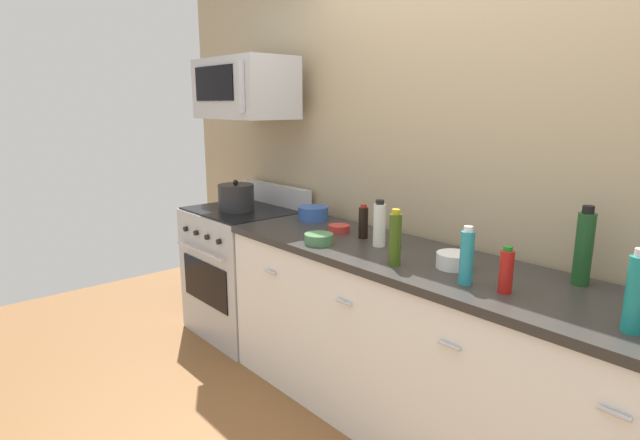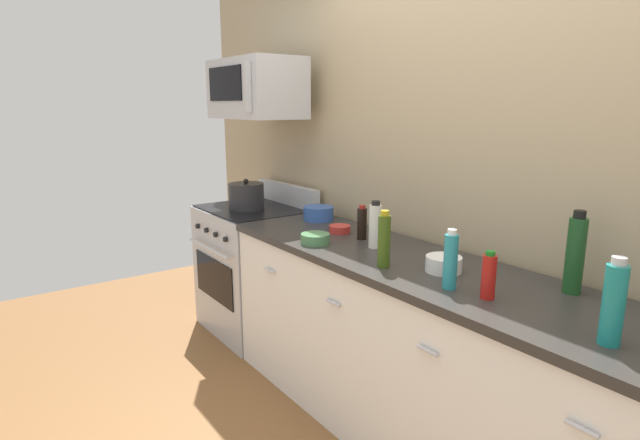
% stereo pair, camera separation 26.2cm
% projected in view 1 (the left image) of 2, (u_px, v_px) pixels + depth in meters
% --- Properties ---
extents(ground_plane, '(6.82, 6.82, 0.00)m').
position_uv_depth(ground_plane, '(429.00, 437.00, 2.59)').
color(ground_plane, brown).
extents(back_wall, '(5.69, 0.10, 2.70)m').
position_uv_depth(back_wall, '(492.00, 165.00, 2.55)').
color(back_wall, tan).
rests_on(back_wall, ground_plane).
extents(counter_unit, '(2.60, 0.66, 0.92)m').
position_uv_depth(counter_unit, '(433.00, 354.00, 2.49)').
color(counter_unit, white).
rests_on(counter_unit, ground_plane).
extents(range_oven, '(0.76, 0.69, 1.07)m').
position_uv_depth(range_oven, '(245.00, 270.00, 3.72)').
color(range_oven, '#B7BABF').
rests_on(range_oven, ground_plane).
extents(microwave, '(0.74, 0.44, 0.40)m').
position_uv_depth(microwave, '(245.00, 89.00, 3.46)').
color(microwave, '#B7BABF').
extents(bottle_hot_sauce_red, '(0.05, 0.05, 0.19)m').
position_uv_depth(bottle_hot_sauce_red, '(506.00, 271.00, 2.00)').
color(bottle_hot_sauce_red, '#B21914').
rests_on(bottle_hot_sauce_red, countertop_slab).
extents(bottle_soy_sauce_dark, '(0.05, 0.05, 0.19)m').
position_uv_depth(bottle_soy_sauce_dark, '(363.00, 222.00, 2.82)').
color(bottle_soy_sauce_dark, black).
rests_on(bottle_soy_sauce_dark, countertop_slab).
extents(bottle_dish_soap, '(0.06, 0.06, 0.25)m').
position_uv_depth(bottle_dish_soap, '(467.00, 257.00, 2.09)').
color(bottle_dish_soap, teal).
rests_on(bottle_dish_soap, countertop_slab).
extents(bottle_sparkling_teal, '(0.07, 0.07, 0.28)m').
position_uv_depth(bottle_sparkling_teal, '(636.00, 293.00, 1.64)').
color(bottle_sparkling_teal, '#197F7A').
rests_on(bottle_sparkling_teal, countertop_slab).
extents(bottle_olive_oil, '(0.06, 0.06, 0.26)m').
position_uv_depth(bottle_olive_oil, '(395.00, 239.00, 2.34)').
color(bottle_olive_oil, '#385114').
rests_on(bottle_olive_oil, countertop_slab).
extents(bottle_vinegar_white, '(0.07, 0.07, 0.25)m').
position_uv_depth(bottle_vinegar_white, '(379.00, 224.00, 2.66)').
color(bottle_vinegar_white, silver).
rests_on(bottle_vinegar_white, countertop_slab).
extents(bottle_wine_green, '(0.07, 0.07, 0.33)m').
position_uv_depth(bottle_wine_green, '(584.00, 248.00, 2.08)').
color(bottle_wine_green, '#19471E').
rests_on(bottle_wine_green, countertop_slab).
extents(bowl_red_small, '(0.13, 0.13, 0.04)m').
position_uv_depth(bowl_red_small, '(339.00, 228.00, 2.97)').
color(bowl_red_small, '#B72D28').
rests_on(bowl_red_small, countertop_slab).
extents(bowl_white_ceramic, '(0.16, 0.16, 0.07)m').
position_uv_depth(bowl_white_ceramic, '(454.00, 260.00, 2.32)').
color(bowl_white_ceramic, white).
rests_on(bowl_white_ceramic, countertop_slab).
extents(bowl_blue_mixing, '(0.19, 0.19, 0.09)m').
position_uv_depth(bowl_blue_mixing, '(313.00, 213.00, 3.28)').
color(bowl_blue_mixing, '#2D519E').
rests_on(bowl_blue_mixing, countertop_slab).
extents(bowl_green_glaze, '(0.15, 0.15, 0.05)m').
position_uv_depth(bowl_green_glaze, '(319.00, 238.00, 2.72)').
color(bowl_green_glaze, '#477A4C').
rests_on(bowl_green_glaze, countertop_slab).
extents(stockpot, '(0.25, 0.25, 0.22)m').
position_uv_depth(stockpot, '(236.00, 197.00, 3.56)').
color(stockpot, '#262628').
rests_on(stockpot, range_oven).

